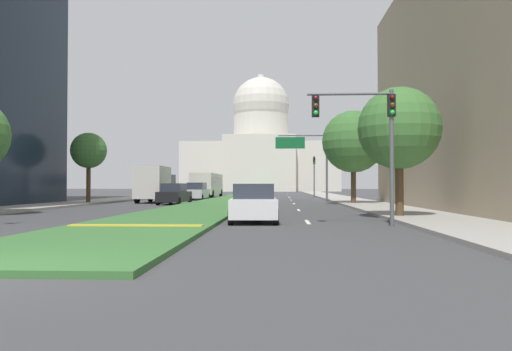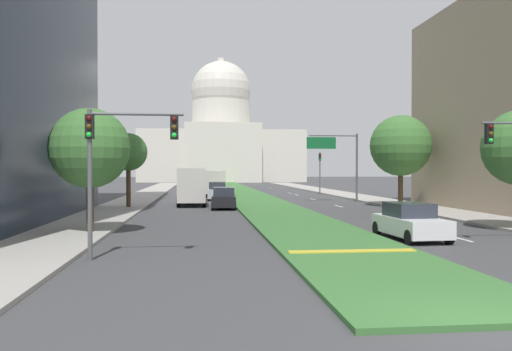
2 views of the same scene
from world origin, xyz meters
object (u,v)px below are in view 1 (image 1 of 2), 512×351
(traffic_light_far_right, at_px, (314,171))
(street_tree_right_near, at_px, (399,129))
(sedan_midblock, at_px, (174,194))
(box_truck_delivery, at_px, (155,184))
(street_tree_right_mid, at_px, (353,142))
(sedan_lead_stopped, at_px, (254,204))
(capitol_building, at_px, (261,149))
(overhead_guide_sign, at_px, (308,153))
(sedan_distant, at_px, (197,192))
(street_tree_left_mid, at_px, (89,151))
(traffic_light_near_right, at_px, (369,127))
(city_bus, at_px, (207,183))

(traffic_light_far_right, height_order, street_tree_right_near, street_tree_right_near)
(sedan_midblock, height_order, box_truck_delivery, box_truck_delivery)
(street_tree_right_mid, bearing_deg, sedan_lead_stopped, -110.55)
(capitol_building, relative_size, traffic_light_far_right, 7.66)
(overhead_guide_sign, xyz_separation_m, sedan_distant, (-11.37, 4.35, -3.77))
(traffic_light_far_right, relative_size, street_tree_left_mid, 0.87)
(traffic_light_far_right, distance_m, street_tree_right_near, 38.31)
(overhead_guide_sign, bearing_deg, street_tree_right_near, -83.16)
(overhead_guide_sign, distance_m, sedan_distant, 12.75)
(sedan_distant, bearing_deg, street_tree_right_near, -63.21)
(street_tree_right_mid, height_order, sedan_distant, street_tree_right_mid)
(overhead_guide_sign, bearing_deg, capitol_building, 95.40)
(traffic_light_far_right, distance_m, street_tree_left_mid, 29.12)
(overhead_guide_sign, xyz_separation_m, street_tree_right_near, (2.86, -23.84, -0.42))
(traffic_light_near_right, height_order, street_tree_right_near, street_tree_right_near)
(traffic_light_near_right, relative_size, street_tree_right_mid, 0.69)
(overhead_guide_sign, bearing_deg, sedan_distant, 159.07)
(capitol_building, bearing_deg, sedan_lead_stopped, -87.92)
(capitol_building, relative_size, city_bus, 3.62)
(traffic_light_far_right, relative_size, street_tree_right_mid, 0.69)
(traffic_light_far_right, bearing_deg, city_bus, -173.48)
(city_bus, bearing_deg, sedan_lead_stopped, -78.67)
(capitol_building, height_order, street_tree_right_mid, capitol_building)
(street_tree_right_mid, distance_m, sedan_lead_stopped, 20.40)
(sedan_midblock, height_order, sedan_distant, sedan_distant)
(city_bus, bearing_deg, traffic_light_far_right, 6.52)
(street_tree_left_mid, bearing_deg, city_bus, 69.58)
(street_tree_left_mid, xyz_separation_m, street_tree_right_mid, (21.98, -0.92, 0.60))
(sedan_lead_stopped, height_order, box_truck_delivery, box_truck_delivery)
(sedan_lead_stopped, xyz_separation_m, sedan_midblock, (-7.46, 18.58, 0.03))
(street_tree_left_mid, distance_m, street_tree_right_mid, 22.00)
(capitol_building, bearing_deg, city_bus, -93.25)
(sedan_lead_stopped, distance_m, sedan_midblock, 20.03)
(traffic_light_near_right, distance_m, city_bus, 42.87)
(street_tree_left_mid, distance_m, city_bus, 20.76)
(sedan_distant, height_order, city_bus, city_bus)
(sedan_distant, distance_m, box_truck_delivery, 8.27)
(sedan_midblock, height_order, city_bus, city_bus)
(sedan_lead_stopped, relative_size, sedan_midblock, 0.99)
(sedan_midblock, relative_size, sedan_distant, 0.99)
(capitol_building, relative_size, traffic_light_near_right, 7.66)
(sedan_distant, height_order, box_truck_delivery, box_truck_delivery)
(traffic_light_far_right, xyz_separation_m, overhead_guide_sign, (-1.57, -14.44, 1.30))
(capitol_building, bearing_deg, sedan_distant, -92.73)
(street_tree_right_mid, distance_m, box_truck_delivery, 17.78)
(sedan_midblock, bearing_deg, box_truck_delivery, 123.69)
(traffic_light_far_right, height_order, street_tree_left_mid, street_tree_left_mid)
(sedan_midblock, xyz_separation_m, sedan_distant, (-0.11, 11.72, 0.05))
(sedan_midblock, bearing_deg, capitol_building, 87.70)
(overhead_guide_sign, xyz_separation_m, city_bus, (-11.60, 12.93, -2.85))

